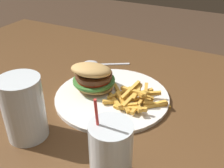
# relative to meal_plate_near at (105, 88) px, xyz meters

# --- Properties ---
(dining_table) EXTENTS (1.70, 1.15, 0.73)m
(dining_table) POSITION_rel_meal_plate_near_xyz_m (-0.11, 0.12, -0.12)
(dining_table) COLOR brown
(dining_table) RESTS_ON ground_plane
(meal_plate_near) EXTENTS (0.32, 0.32, 0.11)m
(meal_plate_near) POSITION_rel_meal_plate_near_xyz_m (0.00, 0.00, 0.00)
(meal_plate_near) COLOR white
(meal_plate_near) RESTS_ON dining_table
(beer_glass) EXTENTS (0.09, 0.09, 0.15)m
(beer_glass) POSITION_rel_meal_plate_near_xyz_m (0.08, 0.22, 0.04)
(beer_glass) COLOR silver
(beer_glass) RESTS_ON dining_table
(juice_glass) EXTENTS (0.08, 0.08, 0.19)m
(juice_glass) POSITION_rel_meal_plate_near_xyz_m (-0.15, 0.24, 0.03)
(juice_glass) COLOR silver
(juice_glass) RESTS_ON dining_table
(spoon) EXTENTS (0.15, 0.11, 0.01)m
(spoon) POSITION_rel_meal_plate_near_xyz_m (0.13, -0.15, -0.02)
(spoon) COLOR silver
(spoon) RESTS_ON dining_table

